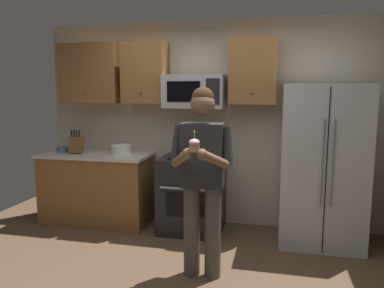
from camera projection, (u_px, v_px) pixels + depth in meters
name	position (u px, v px, depth m)	size (l,w,h in m)	color
ground_plane	(175.00, 287.00, 3.23)	(6.00, 6.00, 0.00)	brown
wall_back	(210.00, 124.00, 4.74)	(4.40, 0.10, 2.60)	#B7AD99
oven_range	(192.00, 194.00, 4.51)	(0.76, 0.70, 0.93)	black
microwave	(195.00, 92.00, 4.45)	(0.74, 0.41, 0.40)	#9EA0A5
refrigerator	(322.00, 165.00, 4.08)	(0.90, 0.75, 1.80)	#B7BABF
cabinet_row_upper	(151.00, 73.00, 4.59)	(2.78, 0.36, 0.76)	brown
counter_left	(97.00, 187.00, 4.82)	(1.44, 0.66, 0.92)	brown
knife_block	(77.00, 145.00, 4.74)	(0.16, 0.15, 0.32)	brown
bowl_large_white	(121.00, 149.00, 4.67)	(0.26, 0.26, 0.12)	white
bowl_small_colored	(62.00, 149.00, 4.85)	(0.16, 0.16, 0.07)	#4C7299
person	(202.00, 172.00, 3.29)	(0.60, 0.48, 1.76)	#4C4742
cupcake	(194.00, 145.00, 2.93)	(0.09, 0.09, 0.17)	#A87F56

